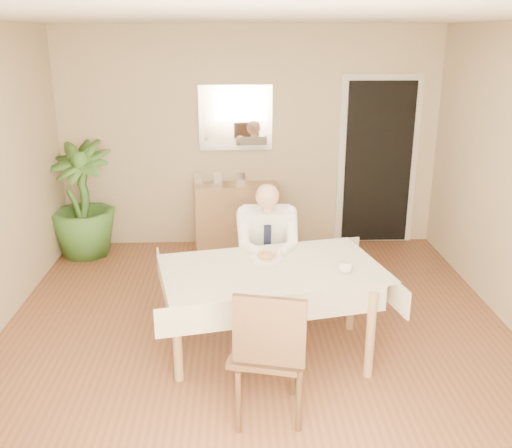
{
  "coord_description": "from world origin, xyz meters",
  "views": [
    {
      "loc": [
        -0.16,
        -4.25,
        2.49
      ],
      "look_at": [
        0.0,
        0.35,
        0.95
      ],
      "focal_mm": 40.0,
      "sensor_mm": 36.0,
      "label": 1
    }
  ],
  "objects_px": {
    "chair_far": "(266,260)",
    "potted_palm": "(82,200)",
    "coffee_mug": "(346,267)",
    "sideboard": "(237,216)",
    "seated_man": "(268,248)",
    "dining_table": "(272,277)",
    "chair_near": "(268,348)"
  },
  "relations": [
    {
      "from": "dining_table",
      "to": "potted_palm",
      "type": "xyz_separation_m",
      "value": [
        -2.06,
        2.27,
        -0.0
      ]
    },
    {
      "from": "dining_table",
      "to": "sideboard",
      "type": "distance_m",
      "value": 2.49
    },
    {
      "from": "coffee_mug",
      "to": "potted_palm",
      "type": "bearing_deg",
      "value": 137.65
    },
    {
      "from": "dining_table",
      "to": "coffee_mug",
      "type": "distance_m",
      "value": 0.58
    },
    {
      "from": "chair_far",
      "to": "sideboard",
      "type": "bearing_deg",
      "value": 101.29
    },
    {
      "from": "chair_far",
      "to": "sideboard",
      "type": "relative_size",
      "value": 0.83
    },
    {
      "from": "chair_far",
      "to": "potted_palm",
      "type": "xyz_separation_m",
      "value": [
        -2.06,
        1.4,
        0.21
      ]
    },
    {
      "from": "seated_man",
      "to": "potted_palm",
      "type": "height_order",
      "value": "potted_palm"
    },
    {
      "from": "dining_table",
      "to": "chair_far",
      "type": "xyz_separation_m",
      "value": [
        0.0,
        0.87,
        -0.21
      ]
    },
    {
      "from": "chair_near",
      "to": "seated_man",
      "type": "bearing_deg",
      "value": 100.41
    },
    {
      "from": "chair_far",
      "to": "potted_palm",
      "type": "height_order",
      "value": "potted_palm"
    },
    {
      "from": "chair_near",
      "to": "sideboard",
      "type": "height_order",
      "value": "chair_near"
    },
    {
      "from": "coffee_mug",
      "to": "chair_near",
      "type": "bearing_deg",
      "value": -129.95
    },
    {
      "from": "dining_table",
      "to": "seated_man",
      "type": "bearing_deg",
      "value": 77.76
    },
    {
      "from": "seated_man",
      "to": "potted_palm",
      "type": "bearing_deg",
      "value": 140.73
    },
    {
      "from": "sideboard",
      "to": "chair_near",
      "type": "bearing_deg",
      "value": -90.77
    },
    {
      "from": "dining_table",
      "to": "sideboard",
      "type": "xyz_separation_m",
      "value": [
        -0.27,
        2.46,
        -0.27
      ]
    },
    {
      "from": "coffee_mug",
      "to": "seated_man",
      "type": "bearing_deg",
      "value": 128.5
    },
    {
      "from": "coffee_mug",
      "to": "sideboard",
      "type": "height_order",
      "value": "coffee_mug"
    },
    {
      "from": "dining_table",
      "to": "chair_far",
      "type": "relative_size",
      "value": 2.34
    },
    {
      "from": "chair_far",
      "to": "coffee_mug",
      "type": "height_order",
      "value": "coffee_mug"
    },
    {
      "from": "chair_far",
      "to": "seated_man",
      "type": "distance_m",
      "value": 0.36
    },
    {
      "from": "chair_far",
      "to": "seated_man",
      "type": "relative_size",
      "value": 0.66
    },
    {
      "from": "dining_table",
      "to": "coffee_mug",
      "type": "xyz_separation_m",
      "value": [
        0.56,
        -0.11,
        0.13
      ]
    },
    {
      "from": "sideboard",
      "to": "seated_man",
      "type": "bearing_deg",
      "value": -85.84
    },
    {
      "from": "chair_far",
      "to": "sideboard",
      "type": "xyz_separation_m",
      "value": [
        -0.27,
        1.59,
        -0.06
      ]
    },
    {
      "from": "chair_near",
      "to": "seated_man",
      "type": "relative_size",
      "value": 0.78
    },
    {
      "from": "chair_far",
      "to": "chair_near",
      "type": "relative_size",
      "value": 0.84
    },
    {
      "from": "chair_near",
      "to": "sideboard",
      "type": "relative_size",
      "value": 0.99
    },
    {
      "from": "chair_near",
      "to": "coffee_mug",
      "type": "height_order",
      "value": "chair_near"
    },
    {
      "from": "dining_table",
      "to": "potted_palm",
      "type": "distance_m",
      "value": 3.07
    },
    {
      "from": "chair_near",
      "to": "coffee_mug",
      "type": "xyz_separation_m",
      "value": [
        0.64,
        0.76,
        0.24
      ]
    }
  ]
}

